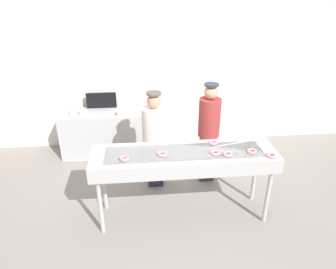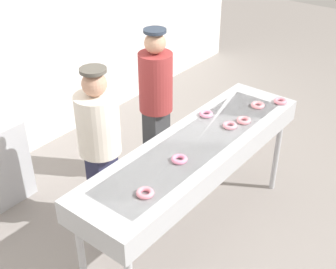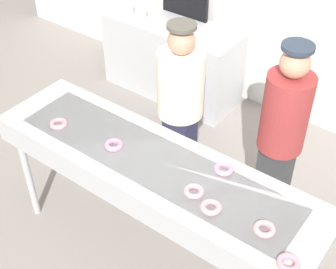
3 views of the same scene
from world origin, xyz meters
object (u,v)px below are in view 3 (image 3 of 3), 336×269
object	(u,v)px
worker_assistant	(180,100)
strawberry_donut_1	(114,145)
worker_baker	(282,133)
strawberry_donut_6	(58,124)
menu_display	(185,3)
paper_cup_1	(130,9)
paper_cup_2	(189,36)
prep_counter	(172,59)
paper_cup_0	(143,14)
strawberry_donut_5	(224,169)
strawberry_donut_3	(264,229)
strawberry_donut_2	(211,207)
fryer_conveyor	(153,171)
strawberry_donut_0	(288,263)
strawberry_donut_4	(194,191)

from	to	relation	value
worker_assistant	strawberry_donut_1	bearing A→B (deg)	96.96
worker_baker	strawberry_donut_6	bearing A→B (deg)	48.37
worker_assistant	menu_display	distance (m)	1.66
paper_cup_1	paper_cup_2	xyz separation A→B (m)	(0.86, -0.11, 0.00)
strawberry_donut_6	prep_counter	world-z (taller)	strawberry_donut_6
paper_cup_0	worker_assistant	bearing A→B (deg)	-40.34
strawberry_donut_1	strawberry_donut_5	world-z (taller)	same
strawberry_donut_6	strawberry_donut_3	bearing A→B (deg)	0.88
worker_assistant	paper_cup_2	xyz separation A→B (m)	(-0.58, 0.97, -0.02)
strawberry_donut_2	paper_cup_0	size ratio (longest dim) A/B	1.37
strawberry_donut_3	paper_cup_0	world-z (taller)	strawberry_donut_3
menu_display	strawberry_donut_6	bearing A→B (deg)	-77.56
paper_cup_1	strawberry_donut_2	bearing A→B (deg)	-40.73
strawberry_donut_6	worker_assistant	bearing A→B (deg)	64.85
prep_counter	worker_baker	bearing A→B (deg)	-31.16
worker_assistant	paper_cup_2	bearing A→B (deg)	-55.16
fryer_conveyor	strawberry_donut_6	bearing A→B (deg)	-171.57
paper_cup_0	paper_cup_2	world-z (taller)	same
fryer_conveyor	strawberry_donut_0	bearing A→B (deg)	-11.36
strawberry_donut_6	paper_cup_1	world-z (taller)	strawberry_donut_6
strawberry_donut_5	paper_cup_1	distance (m)	2.77
fryer_conveyor	prep_counter	bearing A→B (deg)	123.20
worker_baker	menu_display	xyz separation A→B (m)	(-1.78, 1.31, 0.06)
worker_baker	paper_cup_1	size ratio (longest dim) A/B	18.28
strawberry_donut_1	prep_counter	bearing A→B (deg)	116.11
strawberry_donut_5	paper_cup_2	size ratio (longest dim) A/B	1.37
strawberry_donut_0	strawberry_donut_2	bearing A→B (deg)	171.01
strawberry_donut_5	paper_cup_1	world-z (taller)	strawberry_donut_5
strawberry_donut_3	worker_baker	world-z (taller)	worker_baker
worker_baker	paper_cup_2	world-z (taller)	worker_baker
fryer_conveyor	strawberry_donut_6	size ratio (longest dim) A/B	19.22
strawberry_donut_3	paper_cup_1	xyz separation A→B (m)	(-2.64, 1.95, -0.15)
strawberry_donut_3	paper_cup_2	distance (m)	2.57
fryer_conveyor	menu_display	distance (m)	2.51
paper_cup_0	paper_cup_1	bearing A→B (deg)	177.62
strawberry_donut_1	worker_baker	xyz separation A→B (m)	(0.81, 0.91, -0.10)
prep_counter	strawberry_donut_5	bearing A→B (deg)	-45.87
strawberry_donut_1	worker_assistant	distance (m)	0.85
strawberry_donut_3	paper_cup_0	xyz separation A→B (m)	(-2.46, 1.94, -0.15)
strawberry_donut_1	strawberry_donut_4	xyz separation A→B (m)	(0.68, -0.03, 0.00)
strawberry_donut_2	paper_cup_1	bearing A→B (deg)	139.27
paper_cup_1	strawberry_donut_4	bearing A→B (deg)	-41.96
menu_display	worker_assistant	bearing A→B (deg)	-56.16
fryer_conveyor	paper_cup_1	size ratio (longest dim) A/B	26.38
fryer_conveyor	paper_cup_0	world-z (taller)	fryer_conveyor
strawberry_donut_0	paper_cup_1	world-z (taller)	strawberry_donut_0
fryer_conveyor	paper_cup_1	world-z (taller)	fryer_conveyor
strawberry_donut_1	strawberry_donut_3	bearing A→B (deg)	-1.87
strawberry_donut_1	paper_cup_1	size ratio (longest dim) A/B	1.37
strawberry_donut_0	paper_cup_1	size ratio (longest dim) A/B	1.37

